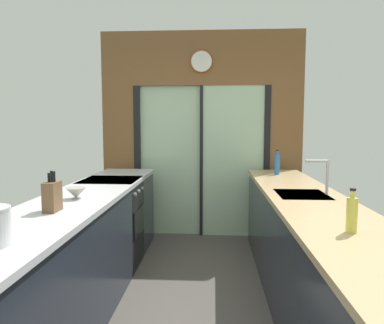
% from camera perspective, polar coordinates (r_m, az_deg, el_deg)
% --- Properties ---
extents(ground_plane, '(5.04, 7.60, 0.02)m').
position_cam_1_polar(ground_plane, '(3.40, 0.34, -20.28)').
color(ground_plane, '#4C4742').
extents(back_wall_unit, '(2.64, 0.12, 2.70)m').
position_cam_1_polar(back_wall_unit, '(4.85, 1.49, 6.25)').
color(back_wall_unit, brown).
rests_on(back_wall_unit, ground_plane).
extents(left_counter_run, '(0.62, 3.80, 0.92)m').
position_cam_1_polar(left_counter_run, '(2.98, -18.57, -14.55)').
color(left_counter_run, '#1E232D').
rests_on(left_counter_run, ground_plane).
extents(right_counter_run, '(0.62, 3.80, 0.92)m').
position_cam_1_polar(right_counter_run, '(3.03, 18.04, -14.21)').
color(right_counter_run, '#1E232D').
rests_on(right_counter_run, ground_plane).
extents(sink_faucet, '(0.19, 0.02, 0.29)m').
position_cam_1_polar(sink_faucet, '(3.15, 19.89, -1.41)').
color(sink_faucet, '#B7BABC').
rests_on(sink_faucet, right_counter_run).
extents(oven_range, '(0.60, 0.60, 0.92)m').
position_cam_1_polar(oven_range, '(3.99, -12.47, -9.31)').
color(oven_range, black).
rests_on(oven_range, ground_plane).
extents(mixing_bowl, '(0.16, 0.16, 0.09)m').
position_cam_1_polar(mixing_bowl, '(2.94, -17.68, -4.62)').
color(mixing_bowl, gray).
rests_on(mixing_bowl, left_counter_run).
extents(knife_block, '(0.08, 0.14, 0.27)m').
position_cam_1_polar(knife_block, '(2.56, -21.01, -5.02)').
color(knife_block, brown).
rests_on(knife_block, left_counter_run).
extents(soap_bottle_near, '(0.06, 0.06, 0.24)m').
position_cam_1_polar(soap_bottle_near, '(2.11, 23.71, -7.44)').
color(soap_bottle_near, '#D1CC4C').
rests_on(soap_bottle_near, right_counter_run).
extents(soap_bottle_far, '(0.06, 0.06, 0.28)m').
position_cam_1_polar(soap_bottle_far, '(4.29, 13.16, -0.28)').
color(soap_bottle_far, '#286BB7').
rests_on(soap_bottle_far, right_counter_run).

